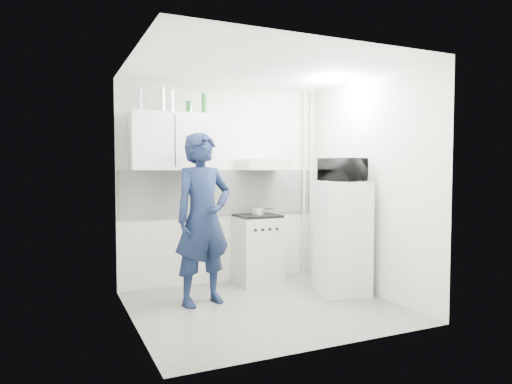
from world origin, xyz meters
name	(u,v)px	position (x,y,z in m)	size (l,w,h in m)	color
floor	(264,307)	(0.00, 0.00, 0.00)	(2.80, 2.80, 0.00)	slate
ceiling	(265,67)	(0.00, 0.00, 2.60)	(2.80, 2.80, 0.00)	white
wall_back	(224,185)	(0.00, 1.25, 1.30)	(2.80, 2.80, 0.00)	silver
wall_left	(133,192)	(-1.40, 0.00, 1.30)	(2.60, 2.60, 0.00)	silver
wall_right	(369,187)	(1.40, 0.00, 1.30)	(2.60, 2.60, 0.00)	silver
person	(203,219)	(-0.57, 0.39, 0.96)	(0.70, 0.46, 1.92)	#111A35
stove	(257,250)	(0.37, 1.00, 0.44)	(0.55, 0.55, 0.88)	beige
fridge	(342,237)	(1.10, 0.12, 0.68)	(0.56, 0.56, 1.36)	silver
stove_top	(257,216)	(0.37, 1.00, 0.90)	(0.53, 0.53, 0.03)	black
saucepan	(258,211)	(0.37, 0.97, 0.96)	(0.17, 0.17, 0.09)	silver
microwave	(343,170)	(1.10, 0.12, 1.50)	(0.34, 0.51, 0.28)	black
bottle_a	(140,99)	(-1.13, 1.07, 2.34)	(0.07, 0.07, 0.28)	#B2B7BC
bottle_c	(162,100)	(-0.86, 1.07, 2.35)	(0.07, 0.07, 0.29)	silver
bottle_d	(172,101)	(-0.74, 1.07, 2.34)	(0.06, 0.06, 0.27)	silver
canister_b	(189,107)	(-0.52, 1.07, 2.28)	(0.08, 0.08, 0.15)	#144C1E
bottle_e	(204,104)	(-0.33, 1.07, 2.33)	(0.06, 0.06, 0.26)	#144C1E
upper_cabinet	(172,141)	(-0.75, 1.07, 1.85)	(1.00, 0.35, 0.70)	silver
range_hood	(263,165)	(0.45, 1.00, 1.57)	(0.60, 0.50, 0.14)	beige
backsplash	(225,192)	(0.00, 1.24, 1.20)	(2.74, 0.03, 0.60)	white
pipe_a	(311,184)	(1.30, 1.17, 1.30)	(0.05, 0.05, 2.60)	beige
pipe_b	(304,184)	(1.18, 1.17, 1.30)	(0.04, 0.04, 2.60)	beige
ceiling_spot_fixture	(333,81)	(1.00, 0.20, 2.57)	(0.10, 0.10, 0.02)	white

